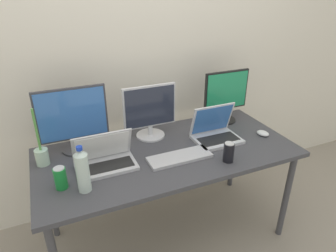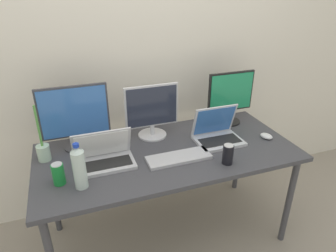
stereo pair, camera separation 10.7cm
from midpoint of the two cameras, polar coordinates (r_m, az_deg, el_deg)
The scene contains 14 objects.
ground_plane at distance 2.44m, azimuth -1.34°, elevation -19.82°, with size 16.00×16.00×0.00m, color gray.
wall_back at distance 2.30m, azimuth -7.44°, elevation 14.60°, with size 7.00×0.08×2.60m, color silver.
work_desk at distance 2.00m, azimuth -1.54°, elevation -6.20°, with size 1.68×0.78×0.74m.
monitor_left at distance 1.99m, azimuth -19.16°, elevation 1.33°, with size 0.44×0.19×0.43m.
monitor_center at distance 2.07m, azimuth -4.95°, elevation 2.79°, with size 0.38×0.20×0.38m.
monitor_right at distance 2.34m, azimuth 9.69°, elevation 5.84°, with size 0.37×0.19×0.40m.
laptop_silver at distance 1.85m, azimuth -13.59°, elevation -6.06°, with size 0.35×0.21×0.22m.
laptop_secondary at distance 2.11m, azimuth 7.53°, elevation -1.07°, with size 0.31×0.24×0.24m.
keyboard_main at distance 1.88m, azimuth 0.61°, elevation -5.99°, with size 0.41×0.14×0.02m, color #B2B2B7.
mouse_by_keyboard at distance 2.24m, azimuth 16.33°, elevation -1.35°, with size 0.07×0.09×0.03m, color silver.
water_bottle at distance 1.64m, azimuth -17.80°, elevation -8.14°, with size 0.07×0.07×0.27m.
soda_can_near_keyboard at distance 1.86m, azimuth 9.86°, elevation -4.98°, with size 0.07×0.07×0.13m.
soda_can_by_laptop at distance 1.73m, azimuth -21.51°, elevation -9.24°, with size 0.07×0.07×0.13m.
bamboo_vase at distance 1.98m, azimuth -24.37°, elevation -5.08°, with size 0.08×0.08×0.37m.
Camera 1 is at (-0.67, -1.56, 1.75)m, focal length 32.00 mm.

